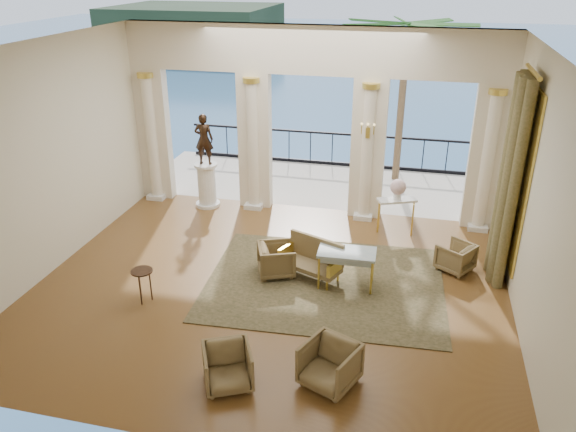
% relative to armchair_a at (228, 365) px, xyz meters
% --- Properties ---
extents(floor, '(9.00, 9.00, 0.00)m').
position_rel_armchair_a_xyz_m(floor, '(-0.11, 2.80, -0.36)').
color(floor, '#472613').
rests_on(floor, ground).
extents(room_walls, '(9.00, 9.00, 9.00)m').
position_rel_armchair_a_xyz_m(room_walls, '(-0.11, 1.68, 2.52)').
color(room_walls, '#F1E9CA').
rests_on(room_walls, ground).
extents(arcade, '(9.00, 0.56, 4.50)m').
position_rel_armchair_a_xyz_m(arcade, '(-0.11, 6.62, 2.23)').
color(arcade, '#F3E2C6').
rests_on(arcade, ground).
extents(terrace, '(10.00, 3.60, 0.10)m').
position_rel_armchair_a_xyz_m(terrace, '(-0.11, 8.60, -0.41)').
color(terrace, '#BCAF9D').
rests_on(terrace, ground).
extents(balustrade, '(9.00, 0.06, 1.03)m').
position_rel_armchair_a_xyz_m(balustrade, '(-0.11, 10.20, 0.05)').
color(balustrade, black).
rests_on(balustrade, terrace).
extents(palm_tree, '(2.00, 2.00, 4.50)m').
position_rel_armchair_a_xyz_m(palm_tree, '(1.89, 9.40, 3.73)').
color(palm_tree, '#4C3823').
rests_on(palm_tree, terrace).
extents(headland, '(22.00, 18.00, 6.00)m').
position_rel_armchair_a_xyz_m(headland, '(-30.11, 72.80, -3.36)').
color(headland, black).
rests_on(headland, sea).
extents(sea, '(160.00, 160.00, 0.00)m').
position_rel_armchair_a_xyz_m(sea, '(-0.11, 62.80, -6.36)').
color(sea, navy).
rests_on(sea, ground).
extents(curtain, '(0.33, 1.40, 4.09)m').
position_rel_armchair_a_xyz_m(curtain, '(4.17, 4.30, 1.66)').
color(curtain, brown).
rests_on(curtain, ground).
extents(window_frame, '(0.04, 1.60, 3.40)m').
position_rel_armchair_a_xyz_m(window_frame, '(4.36, 4.30, 1.74)').
color(window_frame, gold).
rests_on(window_frame, room_walls).
extents(wall_sconce, '(0.30, 0.11, 0.33)m').
position_rel_armchair_a_xyz_m(wall_sconce, '(1.29, 6.31, 1.87)').
color(wall_sconce, gold).
rests_on(wall_sconce, arcade).
extents(rug, '(4.78, 3.82, 0.02)m').
position_rel_armchair_a_xyz_m(rug, '(0.90, 3.20, -0.35)').
color(rug, '#30321A').
rests_on(rug, ground).
extents(armchair_a, '(0.91, 0.89, 0.71)m').
position_rel_armchair_a_xyz_m(armchair_a, '(0.00, 0.00, 0.00)').
color(armchair_a, '#46351A').
rests_on(armchair_a, ground).
extents(armchair_b, '(0.96, 0.93, 0.77)m').
position_rel_armchair_a_xyz_m(armchair_b, '(1.46, 0.37, 0.03)').
color(armchair_b, '#46351A').
rests_on(armchair_b, ground).
extents(armchair_c, '(0.85, 0.86, 0.65)m').
position_rel_armchair_a_xyz_m(armchair_c, '(3.39, 4.33, -0.03)').
color(armchair_c, '#46351A').
rests_on(armchair_c, ground).
extents(armchair_d, '(0.87, 0.89, 0.72)m').
position_rel_armchair_a_xyz_m(armchair_d, '(-0.11, 3.33, 0.00)').
color(armchair_d, '#46351A').
rests_on(armchair_d, ground).
extents(settee, '(1.34, 0.96, 0.82)m').
position_rel_armchair_a_xyz_m(settee, '(0.61, 3.40, 0.05)').
color(settee, '#46351A').
rests_on(settee, ground).
extents(game_table, '(1.12, 0.64, 0.75)m').
position_rel_armchair_a_xyz_m(game_table, '(1.31, 3.21, 0.32)').
color(game_table, '#90A9B4').
rests_on(game_table, ground).
extents(pedestal, '(0.62, 0.62, 1.14)m').
position_rel_armchair_a_xyz_m(pedestal, '(-2.72, 6.30, 0.19)').
color(pedestal, silver).
rests_on(pedestal, ground).
extents(statue, '(0.49, 0.35, 1.28)m').
position_rel_armchair_a_xyz_m(statue, '(-2.72, 6.30, 1.42)').
color(statue, black).
rests_on(statue, pedestal).
extents(console_table, '(0.94, 0.66, 0.83)m').
position_rel_armchair_a_xyz_m(console_table, '(2.09, 5.85, 0.33)').
color(console_table, silver).
rests_on(console_table, ground).
extents(urn, '(0.36, 0.36, 0.48)m').
position_rel_armchair_a_xyz_m(urn, '(2.09, 5.85, 0.74)').
color(urn, white).
rests_on(urn, console_table).
extents(side_table, '(0.40, 0.40, 0.65)m').
position_rel_armchair_a_xyz_m(side_table, '(-2.26, 1.80, 0.20)').
color(side_table, black).
rests_on(side_table, ground).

